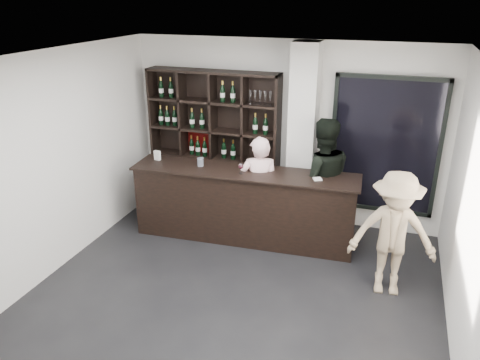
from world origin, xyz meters
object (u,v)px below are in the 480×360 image
at_px(taster_pink, 259,189).
at_px(customer, 393,234).
at_px(taster_black, 321,180).
at_px(wine_shelf, 214,144).
at_px(tasting_counter, 244,205).

bearing_deg(taster_pink, customer, 139.55).
xyz_separation_m(taster_black, customer, (1.08, -1.11, -0.14)).
distance_m(wine_shelf, tasting_counter, 1.31).
relative_size(tasting_counter, taster_black, 1.77).
bearing_deg(tasting_counter, taster_black, 16.71).
bearing_deg(customer, taster_black, 127.23).
xyz_separation_m(wine_shelf, tasting_counter, (0.80, -0.82, -0.64)).
bearing_deg(customer, tasting_counter, 154.57).
relative_size(tasting_counter, taster_pink, 2.07).
distance_m(tasting_counter, taster_black, 1.21).
distance_m(taster_pink, taster_black, 0.93).
bearing_deg(taster_black, customer, 113.19).
height_order(taster_pink, taster_black, taster_black).
bearing_deg(taster_pink, wine_shelf, -53.17).
height_order(tasting_counter, taster_pink, taster_pink).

